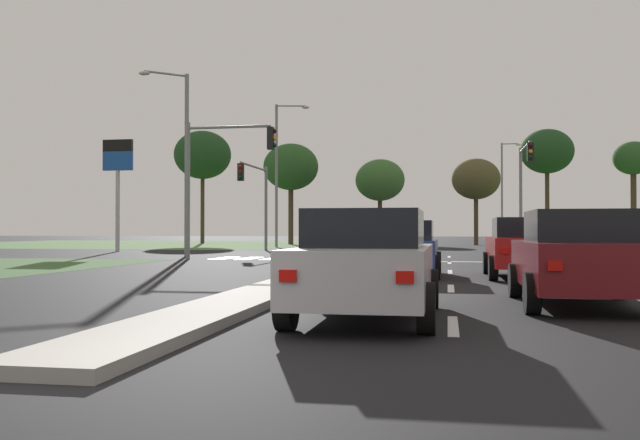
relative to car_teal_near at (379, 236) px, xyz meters
The scene contains 38 objects.
ground_plane 24.56m from the car_teal_near, 84.50° to the right, with size 200.00×200.00×0.00m, color black.
grass_verge_far_left 23.16m from the car_teal_near, behind, with size 35.00×35.00×0.01m, color #476B38.
median_island_near 43.50m from the car_teal_near, 86.90° to the right, with size 1.20×22.00×0.14m, color gray.
median_island_far 2.52m from the car_teal_near, 13.59° to the left, with size 1.20×36.00×0.14m, color #ADA89E.
lane_dash_near 50.62m from the car_teal_near, 83.36° to the right, with size 0.14×2.00×0.01m, color silver.
lane_dash_second 44.66m from the car_teal_near, 82.47° to the right, with size 0.14×2.00×0.01m, color silver.
lane_dash_third 38.72m from the car_teal_near, 81.31° to the right, with size 0.14×2.00×0.01m, color silver.
lane_dash_fourth 32.81m from the car_teal_near, 79.72° to the right, with size 0.14×2.00×0.01m, color silver.
lane_dash_fifth 26.93m from the car_teal_near, 77.44° to the right, with size 0.14×2.00×0.01m, color silver.
edge_line_right 43.42m from the car_teal_near, 77.77° to the right, with size 0.14×24.00×0.01m, color silver.
stop_bar_near 32.04m from the car_teal_near, 78.93° to the right, with size 6.40×0.50×0.01m, color silver.
crosswalk_bar_near 29.92m from the car_teal_near, 97.78° to the right, with size 0.70×2.80×0.01m, color silver.
crosswalk_bar_second 29.78m from the car_teal_near, 95.59° to the right, with size 0.70×2.80×0.01m, color silver.
crosswalk_bar_third 29.69m from the car_teal_near, 93.38° to the right, with size 0.70×2.80×0.01m, color silver.
crosswalk_bar_fourth 29.65m from the car_teal_near, 91.16° to the right, with size 0.70×2.80×0.01m, color silver.
crosswalk_bar_fifth 29.65m from the car_teal_near, 88.93° to the right, with size 0.70×2.80×0.01m, color silver.
crosswalk_bar_sixth 29.69m from the car_teal_near, 86.71° to the right, with size 0.70×2.80×0.01m, color silver.
car_teal_near is the anchor object (origin of this frame).
car_white_second 26.74m from the car_teal_near, 63.80° to the right, with size 4.24×2.04×1.51m.
car_maroon_third 48.12m from the car_teal_near, 80.49° to the right, with size 2.05×4.27×1.60m.
car_silver_fourth 49.93m from the car_teal_near, 84.65° to the right, with size 1.97×4.50×1.55m.
car_red_fifth 41.13m from the car_teal_near, 79.03° to the right, with size 2.07×4.37×1.59m.
car_grey_sixth 8.23m from the car_teal_near, 90.35° to the right, with size 1.97×4.20×1.61m.
car_blue_seventh 40.58m from the car_teal_near, 83.46° to the right, with size 1.95×4.42×1.52m.
traffic_signal_far_right 22.30m from the car_teal_near, 63.16° to the right, with size 0.32×5.21×6.04m.
traffic_signal_far_left 20.90m from the car_teal_near, 104.69° to the right, with size 0.32×5.72×5.18m.
traffic_signal_near_left 31.44m from the car_teal_near, 97.10° to the right, with size 4.03×0.32×5.92m.
street_lamp_second 29.08m from the car_teal_near, 103.47° to the right, with size 1.93×1.62×8.77m.
street_lamp_third 12.78m from the car_teal_near, 122.72° to the right, with size 2.47×0.68×10.46m.
street_lamp_fourth 18.52m from the car_teal_near, 50.46° to the left, with size 2.02×0.28×10.14m.
pedestrian_at_median 16.01m from the car_teal_near, 80.77° to the right, with size 0.34×0.34×1.81m.
fuel_price_totem 25.69m from the car_teal_near, 121.24° to the right, with size 1.80×0.24×6.54m.
treeline_near 18.96m from the car_teal_near, 168.63° to the left, with size 5.38×5.38×10.67m.
treeline_second 9.76m from the car_teal_near, behind, with size 4.82×4.82×8.85m.
treeline_third 6.90m from the car_teal_near, 94.22° to the left, with size 4.54×4.54×7.80m.
treeline_fourth 9.36m from the car_teal_near, ahead, with size 4.00×4.00×7.20m.
treeline_fifth 17.02m from the car_teal_near, 18.98° to the left, with size 4.65×4.65×10.23m.
treeline_seventh 22.71m from the car_teal_near, 10.31° to the left, with size 3.34×3.34×8.84m.
Camera 1 is at (3.43, -5.29, 1.28)m, focal length 39.35 mm.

